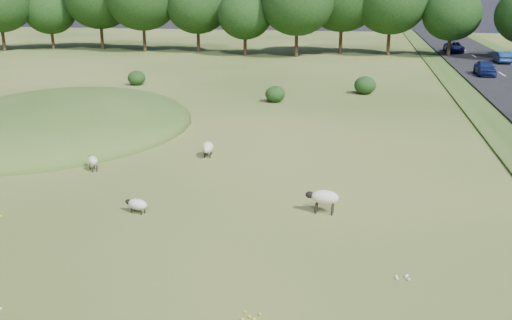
{
  "coord_description": "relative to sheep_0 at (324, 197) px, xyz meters",
  "views": [
    {
      "loc": [
        6.56,
        -20.03,
        8.38
      ],
      "look_at": [
        2.0,
        4.0,
        1.0
      ],
      "focal_mm": 40.0,
      "sensor_mm": 36.0,
      "label": 1
    }
  ],
  "objects": [
    {
      "name": "treeline",
      "position": [
        -6.35,
        54.73,
        5.91
      ],
      "size": [
        96.28,
        14.66,
        11.7
      ],
      "color": "black",
      "rests_on": "ground"
    },
    {
      "name": "car_4",
      "position": [
        12.81,
        38.14,
        0.3
      ],
      "size": [
        1.66,
        4.14,
        1.41
      ],
      "primitive_type": "imported",
      "color": "navy",
      "rests_on": "road"
    },
    {
      "name": "shrubs",
      "position": [
        -6.58,
        25.78,
        0.02
      ],
      "size": [
        21.96,
        7.19,
        1.47
      ],
      "color": "black",
      "rests_on": "ground"
    },
    {
      "name": "mound",
      "position": [
        -17.29,
        11.29,
        -0.66
      ],
      "size": [
        16.0,
        20.0,
        4.0
      ],
      "primitive_type": "ellipsoid",
      "color": "#33561E",
      "rests_on": "ground"
    },
    {
      "name": "sheep_4",
      "position": [
        -7.11,
        -1.33,
        -0.29
      ],
      "size": [
        1.04,
        0.64,
        0.58
      ],
      "rotation": [
        0.0,
        0.0,
        2.87
      ],
      "color": "#BFB89E",
      "rests_on": "ground"
    },
    {
      "name": "sheep_1",
      "position": [
        -11.26,
        3.37,
        -0.16
      ],
      "size": [
        0.88,
        0.96,
        0.72
      ],
      "rotation": [
        0.0,
        0.0,
        2.27
      ],
      "color": "#BFB89E",
      "rests_on": "ground"
    },
    {
      "name": "sheep_3",
      "position": [
        -6.49,
        6.69,
        -0.18
      ],
      "size": [
        0.77,
        1.37,
        0.77
      ],
      "rotation": [
        0.0,
        0.0,
        4.89
      ],
      "color": "#BFB89E",
      "rests_on": "ground"
    },
    {
      "name": "car_1",
      "position": [
        12.81,
        59.51,
        0.26
      ],
      "size": [
        2.23,
        4.84,
        1.34
      ],
      "primitive_type": "imported",
      "color": "navy",
      "rests_on": "road"
    },
    {
      "name": "ground",
      "position": [
        -5.29,
        19.29,
        -0.66
      ],
      "size": [
        160.0,
        160.0,
        0.0
      ],
      "primitive_type": "plane",
      "color": "#2A4916",
      "rests_on": "ground"
    },
    {
      "name": "car_7",
      "position": [
        16.61,
        48.68,
        0.23
      ],
      "size": [
        1.36,
        3.89,
        1.28
      ],
      "primitive_type": "imported",
      "rotation": [
        0.0,
        0.0,
        3.14
      ],
      "color": "navy",
      "rests_on": "road"
    },
    {
      "name": "car_3",
      "position": [
        16.61,
        84.4,
        0.34
      ],
      "size": [
        2.11,
        5.19,
        1.51
      ],
      "primitive_type": "imported",
      "rotation": [
        0.0,
        0.0,
        3.14
      ],
      "color": "black",
      "rests_on": "road"
    },
    {
      "name": "sheep_0",
      "position": [
        0.0,
        0.0,
        0.0
      ],
      "size": [
        1.33,
        0.65,
        0.94
      ],
      "rotation": [
        0.0,
        0.0,
        3.06
      ],
      "color": "#BFB89E",
      "rests_on": "ground"
    }
  ]
}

